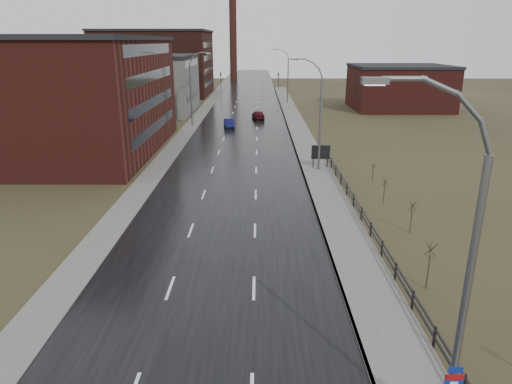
{
  "coord_description": "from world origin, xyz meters",
  "views": [
    {
      "loc": [
        2.54,
        -10.05,
        12.94
      ],
      "look_at": [
        2.37,
        19.86,
        3.0
      ],
      "focal_mm": 32.0,
      "sensor_mm": 36.0,
      "label": 1
    }
  ],
  "objects_px": {
    "streetlight_main": "(457,284)",
    "billboard": "(321,153)",
    "car_far": "(258,115)",
    "car_near": "(229,124)"
  },
  "relations": [
    {
      "from": "streetlight_main",
      "to": "billboard",
      "type": "distance_m",
      "value": 35.18
    },
    {
      "from": "streetlight_main",
      "to": "car_far",
      "type": "bearing_deg",
      "value": 95.14
    },
    {
      "from": "streetlight_main",
      "to": "billboard",
      "type": "height_order",
      "value": "streetlight_main"
    },
    {
      "from": "billboard",
      "to": "car_near",
      "type": "height_order",
      "value": "billboard"
    },
    {
      "from": "car_near",
      "to": "car_far",
      "type": "distance_m",
      "value": 9.34
    },
    {
      "from": "streetlight_main",
      "to": "car_near",
      "type": "relative_size",
      "value": 2.88
    },
    {
      "from": "streetlight_main",
      "to": "billboard",
      "type": "bearing_deg",
      "value": 88.97
    },
    {
      "from": "billboard",
      "to": "car_near",
      "type": "distance_m",
      "value": 26.14
    },
    {
      "from": "streetlight_main",
      "to": "billboard",
      "type": "relative_size",
      "value": 4.79
    },
    {
      "from": "billboard",
      "to": "car_near",
      "type": "relative_size",
      "value": 0.6
    }
  ]
}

